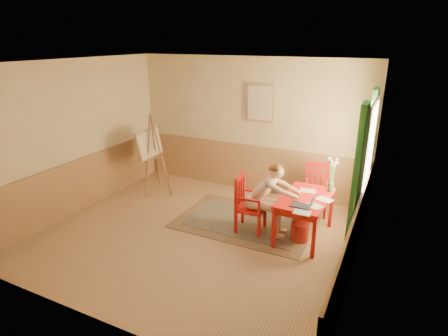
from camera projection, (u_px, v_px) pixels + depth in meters
The scene contains 14 objects.
room at pixel (194, 155), 5.78m from camera, with size 5.04×4.54×2.84m.
wainscot at pixel (218, 190), 6.76m from camera, with size 5.00×4.50×1.00m.
window at pixel (365, 160), 5.74m from camera, with size 0.12×2.01×2.20m.
wall_portrait at pixel (260, 103), 7.38m from camera, with size 0.60×0.05×0.76m.
rug at pixel (245, 221), 6.66m from camera, with size 2.40×1.60×0.02m.
table at pixel (305, 202), 5.96m from camera, with size 0.77×1.23×0.72m.
chair_left at pixel (248, 204), 6.22m from camera, with size 0.49×0.47×0.98m.
chair_back at pixel (316, 189), 6.89m from camera, with size 0.49×0.51×0.94m.
figure at pixel (266, 196), 6.05m from camera, with size 0.94×0.44×1.25m.
laptop at pixel (304, 204), 5.57m from camera, with size 0.37×0.24×0.21m.
papers at pixel (312, 202), 5.76m from camera, with size 0.61×1.06×0.00m.
vase at pixel (332, 176), 6.08m from camera, with size 0.21×0.30×0.58m.
wastebasket at pixel (300, 232), 6.01m from camera, with size 0.29×0.29×0.32m, color red.
easel at pixel (151, 147), 7.57m from camera, with size 0.58×0.77×1.73m.
Camera 1 is at (2.83, -4.76, 3.13)m, focal length 29.67 mm.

